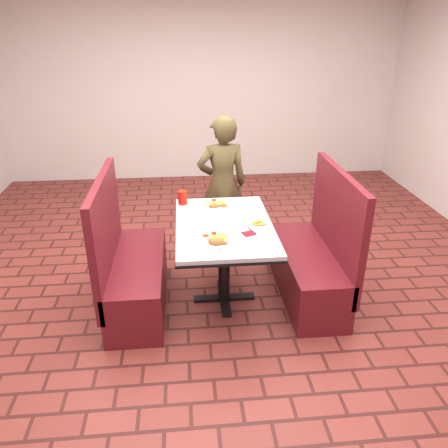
# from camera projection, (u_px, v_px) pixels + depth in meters

# --- Properties ---
(room) EXTENTS (7.00, 7.04, 2.82)m
(room) POSITION_uv_depth(u_px,v_px,m) (224.00, 78.00, 3.15)
(room) COLOR maroon
(room) RESTS_ON ground
(dining_table) EXTENTS (0.81, 1.21, 0.75)m
(dining_table) POSITION_uv_depth(u_px,v_px,m) (224.00, 234.00, 3.68)
(dining_table) COLOR #B6B8BB
(dining_table) RESTS_ON ground
(booth_bench_left) EXTENTS (0.47, 1.20, 1.17)m
(booth_bench_left) POSITION_uv_depth(u_px,v_px,m) (132.00, 272.00, 3.74)
(booth_bench_left) COLOR maroon
(booth_bench_left) RESTS_ON ground
(booth_bench_right) EXTENTS (0.47, 1.20, 1.17)m
(booth_bench_right) POSITION_uv_depth(u_px,v_px,m) (313.00, 263.00, 3.88)
(booth_bench_right) COLOR maroon
(booth_bench_right) RESTS_ON ground
(diner_person) EXTENTS (0.57, 0.42, 1.45)m
(diner_person) POSITION_uv_depth(u_px,v_px,m) (222.00, 185.00, 4.58)
(diner_person) COLOR brown
(diner_person) RESTS_ON ground
(near_dinner_plate) EXTENTS (0.29, 0.29, 0.09)m
(near_dinner_plate) POSITION_uv_depth(u_px,v_px,m) (217.00, 238.00, 3.33)
(near_dinner_plate) COLOR white
(near_dinner_plate) RESTS_ON dining_table
(far_dinner_plate) EXTENTS (0.28, 0.28, 0.07)m
(far_dinner_plate) POSITION_uv_depth(u_px,v_px,m) (217.00, 204.00, 3.98)
(far_dinner_plate) COLOR white
(far_dinner_plate) RESTS_ON dining_table
(plantain_plate) EXTENTS (0.17, 0.17, 0.03)m
(plantain_plate) POSITION_uv_depth(u_px,v_px,m) (259.00, 224.00, 3.61)
(plantain_plate) COLOR white
(plantain_plate) RESTS_ON dining_table
(maroon_napkin) EXTENTS (0.12, 0.12, 0.00)m
(maroon_napkin) POSITION_uv_depth(u_px,v_px,m) (248.00, 234.00, 3.47)
(maroon_napkin) COLOR maroon
(maroon_napkin) RESTS_ON dining_table
(spoon_utensil) EXTENTS (0.06, 0.13, 0.00)m
(spoon_utensil) POSITION_uv_depth(u_px,v_px,m) (252.00, 231.00, 3.51)
(spoon_utensil) COLOR silver
(spoon_utensil) RESTS_ON dining_table
(red_tumbler) EXTENTS (0.08, 0.08, 0.13)m
(red_tumbler) POSITION_uv_depth(u_px,v_px,m) (183.00, 197.00, 4.01)
(red_tumbler) COLOR red
(red_tumbler) RESTS_ON dining_table
(paper_napkin) EXTENTS (0.22, 0.19, 0.01)m
(paper_napkin) POSITION_uv_depth(u_px,v_px,m) (268.00, 250.00, 3.20)
(paper_napkin) COLOR silver
(paper_napkin) RESTS_ON dining_table
(knife_utensil) EXTENTS (0.01, 0.15, 0.00)m
(knife_utensil) POSITION_uv_depth(u_px,v_px,m) (213.00, 242.00, 3.32)
(knife_utensil) COLOR silver
(knife_utensil) RESTS_ON dining_table
(fork_utensil) EXTENTS (0.04, 0.14, 0.00)m
(fork_utensil) POSITION_uv_depth(u_px,v_px,m) (222.00, 246.00, 3.26)
(fork_utensil) COLOR silver
(fork_utensil) RESTS_ON dining_table
(lettuce_shreds) EXTENTS (0.28, 0.32, 0.00)m
(lettuce_shreds) POSITION_uv_depth(u_px,v_px,m) (228.00, 221.00, 3.69)
(lettuce_shreds) COLOR #9FD153
(lettuce_shreds) RESTS_ON dining_table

